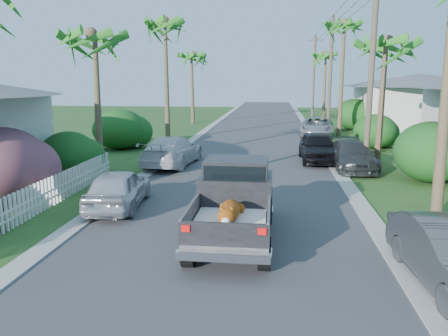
# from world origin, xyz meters

# --- Properties ---
(ground) EXTENTS (120.00, 120.00, 0.00)m
(ground) POSITION_xyz_m (0.00, 0.00, 0.00)
(ground) COLOR #2B4C1C
(ground) RESTS_ON ground
(road) EXTENTS (8.00, 100.00, 0.02)m
(road) POSITION_xyz_m (0.00, 25.00, 0.01)
(road) COLOR #38383A
(road) RESTS_ON ground
(curb_left) EXTENTS (0.60, 100.00, 0.06)m
(curb_left) POSITION_xyz_m (-4.30, 25.00, 0.03)
(curb_left) COLOR #A5A39E
(curb_left) RESTS_ON ground
(curb_right) EXTENTS (0.60, 100.00, 0.06)m
(curb_right) POSITION_xyz_m (4.30, 25.00, 0.03)
(curb_right) COLOR #A5A39E
(curb_right) RESTS_ON ground
(pickup_truck) EXTENTS (1.98, 5.12, 2.06)m
(pickup_truck) POSITION_xyz_m (0.35, 3.80, 1.01)
(pickup_truck) COLOR black
(pickup_truck) RESTS_ON ground
(parked_car_rm) EXTENTS (2.03, 4.58, 1.31)m
(parked_car_rm) POSITION_xyz_m (5.00, 13.23, 0.65)
(parked_car_rm) COLOR #2C2F31
(parked_car_rm) RESTS_ON ground
(parked_car_rf) EXTENTS (1.84, 4.43, 1.50)m
(parked_car_rf) POSITION_xyz_m (3.60, 15.00, 0.75)
(parked_car_rf) COLOR black
(parked_car_rf) RESTS_ON ground
(parked_car_rd) EXTENTS (2.85, 5.26, 1.40)m
(parked_car_rd) POSITION_xyz_m (4.51, 25.38, 0.70)
(parked_car_rd) COLOR #9D9FA3
(parked_car_rd) RESTS_ON ground
(parked_car_ln) EXTENTS (1.87, 3.96, 1.31)m
(parked_car_ln) POSITION_xyz_m (-3.68, 5.83, 0.65)
(parked_car_ln) COLOR silver
(parked_car_ln) RESTS_ON ground
(parked_car_lf) EXTENTS (2.44, 5.09, 1.43)m
(parked_car_lf) POSITION_xyz_m (-3.60, 13.18, 0.72)
(parked_car_lf) COLOR silver
(parked_car_lf) RESTS_ON ground
(palm_l_b) EXTENTS (4.40, 4.40, 7.40)m
(palm_l_b) POSITION_xyz_m (-6.80, 12.00, 6.15)
(palm_l_b) COLOR brown
(palm_l_b) RESTS_ON ground
(palm_l_c) EXTENTS (4.40, 4.40, 9.20)m
(palm_l_c) POSITION_xyz_m (-6.00, 22.00, 7.91)
(palm_l_c) COLOR brown
(palm_l_c) RESTS_ON ground
(palm_l_d) EXTENTS (4.40, 4.40, 7.70)m
(palm_l_d) POSITION_xyz_m (-6.50, 34.00, 6.44)
(palm_l_d) COLOR brown
(palm_l_d) RESTS_ON ground
(palm_r_b) EXTENTS (4.40, 4.40, 7.20)m
(palm_r_b) POSITION_xyz_m (6.60, 15.00, 5.95)
(palm_r_b) COLOR brown
(palm_r_b) RESTS_ON ground
(palm_r_c) EXTENTS (4.40, 4.40, 9.40)m
(palm_r_c) POSITION_xyz_m (6.20, 26.00, 8.11)
(palm_r_c) COLOR brown
(palm_r_c) RESTS_ON ground
(palm_r_d) EXTENTS (4.40, 4.40, 8.00)m
(palm_r_d) POSITION_xyz_m (6.50, 40.00, 6.74)
(palm_r_d) COLOR brown
(palm_r_d) RESTS_ON ground
(shrub_l_b) EXTENTS (3.00, 3.30, 2.60)m
(shrub_l_b) POSITION_xyz_m (-7.80, 6.00, 1.30)
(shrub_l_b) COLOR #B71A73
(shrub_l_b) RESTS_ON ground
(shrub_l_c) EXTENTS (2.40, 2.64, 2.00)m
(shrub_l_c) POSITION_xyz_m (-7.40, 10.00, 1.00)
(shrub_l_c) COLOR #154A1D
(shrub_l_c) RESTS_ON ground
(shrub_l_d) EXTENTS (3.20, 3.52, 2.40)m
(shrub_l_d) POSITION_xyz_m (-8.00, 18.00, 1.20)
(shrub_l_d) COLOR #154A1D
(shrub_l_d) RESTS_ON ground
(shrub_r_b) EXTENTS (3.00, 3.30, 2.50)m
(shrub_r_b) POSITION_xyz_m (7.80, 11.00, 1.25)
(shrub_r_b) COLOR #154A1D
(shrub_r_b) RESTS_ON ground
(shrub_r_c) EXTENTS (2.60, 2.86, 2.10)m
(shrub_r_c) POSITION_xyz_m (7.50, 20.00, 1.05)
(shrub_r_c) COLOR #154A1D
(shrub_r_c) RESTS_ON ground
(shrub_r_d) EXTENTS (3.20, 3.52, 2.60)m
(shrub_r_d) POSITION_xyz_m (8.00, 30.00, 1.30)
(shrub_r_d) COLOR #154A1D
(shrub_r_d) RESTS_ON ground
(picket_fence) EXTENTS (0.10, 11.00, 1.00)m
(picket_fence) POSITION_xyz_m (-6.00, 5.50, 0.50)
(picket_fence) COLOR white
(picket_fence) RESTS_ON ground
(house_right_far) EXTENTS (9.00, 8.00, 4.60)m
(house_right_far) POSITION_xyz_m (13.00, 30.00, 2.12)
(house_right_far) COLOR silver
(house_right_far) RESTS_ON ground
(utility_pole_b) EXTENTS (1.60, 0.26, 9.00)m
(utility_pole_b) POSITION_xyz_m (5.60, 13.00, 4.60)
(utility_pole_b) COLOR brown
(utility_pole_b) RESTS_ON ground
(utility_pole_c) EXTENTS (1.60, 0.26, 9.00)m
(utility_pole_c) POSITION_xyz_m (5.60, 28.00, 4.60)
(utility_pole_c) COLOR brown
(utility_pole_c) RESTS_ON ground
(utility_pole_d) EXTENTS (1.60, 0.26, 9.00)m
(utility_pole_d) POSITION_xyz_m (5.60, 43.00, 4.60)
(utility_pole_d) COLOR brown
(utility_pole_d) RESTS_ON ground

